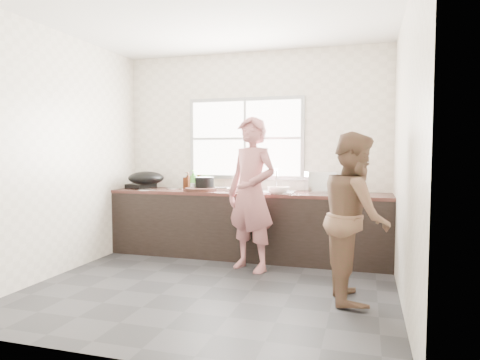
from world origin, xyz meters
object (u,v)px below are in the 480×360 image
(bowl_mince, at_px, (234,190))
(bottle_green, at_px, (193,180))
(woman, at_px, (251,199))
(dish_rack, at_px, (320,182))
(black_pot, at_px, (205,184))
(cutting_board, at_px, (201,189))
(bottle_brown_tall, at_px, (188,181))
(bottle_brown_short, at_px, (199,182))
(pot_lid_right, at_px, (176,188))
(person_side, at_px, (355,216))
(bowl_crabs, at_px, (278,191))
(burner, at_px, (139,185))
(wok, at_px, (146,178))
(bowl_held, at_px, (275,191))
(plate_food, at_px, (196,188))
(pot_lid_left, at_px, (146,190))
(glass_jar, at_px, (193,187))

(bowl_mince, distance_m, bottle_green, 0.64)
(woman, bearing_deg, dish_rack, 65.79)
(black_pot, bearing_deg, cutting_board, -104.78)
(dish_rack, bearing_deg, bottle_brown_tall, 157.16)
(bottle_brown_short, relative_size, dish_rack, 0.52)
(bowl_mince, bearing_deg, cutting_board, -174.83)
(black_pot, bearing_deg, pot_lid_right, 163.33)
(person_side, height_order, bowl_crabs, person_side)
(bottle_brown_tall, xyz_separation_m, pot_lid_right, (-0.16, -0.06, -0.10))
(black_pot, relative_size, burner, 0.69)
(bowl_crabs, xyz_separation_m, dish_rack, (0.48, 0.25, 0.10))
(woman, distance_m, bowl_mince, 0.60)
(cutting_board, xyz_separation_m, dish_rack, (1.52, 0.20, 0.11))
(burner, bearing_deg, wok, -43.26)
(woman, xyz_separation_m, bowl_mince, (-0.36, 0.48, 0.06))
(bowl_held, bearing_deg, bottle_green, 167.23)
(person_side, bearing_deg, burner, 54.68)
(person_side, bearing_deg, plate_food, 46.15)
(plate_food, relative_size, bottle_brown_short, 1.34)
(bowl_crabs, bearing_deg, bowl_held, -126.65)
(woman, xyz_separation_m, pot_lid_left, (-1.54, 0.34, 0.04))
(dish_rack, bearing_deg, bowl_mince, 168.54)
(person_side, bearing_deg, pot_lid_left, 58.68)
(cutting_board, bearing_deg, dish_rack, 7.46)
(bottle_green, height_order, pot_lid_right, bottle_green)
(person_side, xyz_separation_m, bowl_crabs, (-0.94, 1.08, 0.12))
(woman, distance_m, cutting_board, 0.92)
(glass_jar, bearing_deg, burner, 168.03)
(bowl_held, xyz_separation_m, glass_jar, (-1.16, 0.18, 0.01))
(bottle_brown_tall, distance_m, dish_rack, 1.83)
(bottle_brown_tall, relative_size, bottle_brown_short, 1.14)
(bottle_green, bearing_deg, person_side, -31.31)
(bowl_held, relative_size, pot_lid_left, 0.92)
(person_side, height_order, bowl_held, person_side)
(bottle_brown_tall, bearing_deg, wok, -155.49)
(bottle_brown_short, bearing_deg, bottle_green, -91.39)
(woman, xyz_separation_m, glass_jar, (-0.95, 0.52, 0.08))
(wok, xyz_separation_m, dish_rack, (2.34, 0.14, -0.02))
(burner, distance_m, wok, 0.35)
(dish_rack, xyz_separation_m, pot_lid_left, (-2.26, -0.29, -0.13))
(wok, bearing_deg, bottle_brown_tall, 24.51)
(bowl_mince, relative_size, plate_food, 0.78)
(pot_lid_right, bearing_deg, woman, -27.83)
(woman, bearing_deg, burner, -176.80)
(bowl_crabs, bearing_deg, dish_rack, 27.86)
(cutting_board, height_order, bowl_mince, bowl_mince)
(plate_food, bearing_deg, person_side, -33.47)
(person_side, xyz_separation_m, pot_lid_left, (-2.71, 1.04, 0.09))
(bowl_mince, height_order, glass_jar, glass_jar)
(person_side, xyz_separation_m, bottle_brown_tall, (-2.28, 1.43, 0.19))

